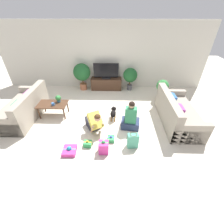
{
  "coord_description": "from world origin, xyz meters",
  "views": [
    {
      "loc": [
        0.52,
        -3.61,
        2.94
      ],
      "look_at": [
        0.43,
        -0.06,
        0.45
      ],
      "focal_mm": 24.0,
      "sensor_mm": 36.0,
      "label": 1
    }
  ],
  "objects_px": {
    "coffee_table": "(53,105)",
    "gift_box_d": "(111,139)",
    "potted_plant_back_right": "(130,76)",
    "potted_plant_corner_right": "(162,88)",
    "sofa_right": "(177,113)",
    "tabletop_plant": "(58,98)",
    "tv": "(106,72)",
    "sofa_left": "(24,108)",
    "mug": "(53,104)",
    "tv_console": "(106,84)",
    "gift_box_c": "(70,150)",
    "potted_plant_back_left": "(82,73)",
    "gift_box_a": "(104,147)",
    "person_sitting": "(131,119)",
    "dog": "(113,113)",
    "person_kneeling": "(94,122)",
    "gift_box_b": "(88,144)",
    "gift_bag_a": "(133,141)"
  },
  "relations": [
    {
      "from": "potted_plant_corner_right",
      "to": "gift_box_d",
      "type": "xyz_separation_m",
      "value": [
        -1.82,
        -2.19,
        -0.44
      ]
    },
    {
      "from": "gift_box_a",
      "to": "gift_box_c",
      "type": "relative_size",
      "value": 1.12
    },
    {
      "from": "potted_plant_corner_right",
      "to": "sofa_left",
      "type": "bearing_deg",
      "value": -165.68
    },
    {
      "from": "sofa_right",
      "to": "person_sitting",
      "type": "xyz_separation_m",
      "value": [
        -1.42,
        -0.32,
        0.01
      ]
    },
    {
      "from": "sofa_left",
      "to": "mug",
      "type": "distance_m",
      "value": 0.98
    },
    {
      "from": "tv",
      "to": "gift_box_d",
      "type": "bearing_deg",
      "value": -84.61
    },
    {
      "from": "potted_plant_corner_right",
      "to": "person_sitting",
      "type": "height_order",
      "value": "person_sitting"
    },
    {
      "from": "potted_plant_back_left",
      "to": "gift_box_a",
      "type": "xyz_separation_m",
      "value": [
        1.12,
        -3.44,
        -0.56
      ]
    },
    {
      "from": "person_sitting",
      "to": "dog",
      "type": "height_order",
      "value": "person_sitting"
    },
    {
      "from": "potted_plant_back_left",
      "to": "potted_plant_back_right",
      "type": "height_order",
      "value": "potted_plant_back_left"
    },
    {
      "from": "potted_plant_back_right",
      "to": "potted_plant_corner_right",
      "type": "distance_m",
      "value": 1.41
    },
    {
      "from": "person_kneeling",
      "to": "person_sitting",
      "type": "height_order",
      "value": "person_sitting"
    },
    {
      "from": "gift_box_a",
      "to": "mug",
      "type": "bearing_deg",
      "value": 139.66
    },
    {
      "from": "potted_plant_back_right",
      "to": "gift_box_c",
      "type": "bearing_deg",
      "value": -116.09
    },
    {
      "from": "coffee_table",
      "to": "gift_box_b",
      "type": "relative_size",
      "value": 4.31
    },
    {
      "from": "coffee_table",
      "to": "gift_box_c",
      "type": "bearing_deg",
      "value": -59.95
    },
    {
      "from": "gift_box_d",
      "to": "sofa_left",
      "type": "bearing_deg",
      "value": 160.03
    },
    {
      "from": "person_sitting",
      "to": "tabletop_plant",
      "type": "xyz_separation_m",
      "value": [
        -2.27,
        0.7,
        0.24
      ]
    },
    {
      "from": "coffee_table",
      "to": "potted_plant_corner_right",
      "type": "bearing_deg",
      "value": 16.2
    },
    {
      "from": "tabletop_plant",
      "to": "person_kneeling",
      "type": "bearing_deg",
      "value": -34.65
    },
    {
      "from": "sofa_right",
      "to": "gift_box_a",
      "type": "height_order",
      "value": "sofa_right"
    },
    {
      "from": "potted_plant_back_right",
      "to": "dog",
      "type": "xyz_separation_m",
      "value": [
        -0.66,
        -2.08,
        -0.4
      ]
    },
    {
      "from": "sofa_left",
      "to": "person_kneeling",
      "type": "height_order",
      "value": "sofa_left"
    },
    {
      "from": "mug",
      "to": "person_sitting",
      "type": "bearing_deg",
      "value": -11.25
    },
    {
      "from": "sofa_left",
      "to": "potted_plant_back_right",
      "type": "relative_size",
      "value": 2.06
    },
    {
      "from": "tv",
      "to": "gift_box_d",
      "type": "height_order",
      "value": "tv"
    },
    {
      "from": "gift_box_b",
      "to": "gift_bag_a",
      "type": "xyz_separation_m",
      "value": [
        1.14,
        0.0,
        0.14
      ]
    },
    {
      "from": "gift_box_c",
      "to": "gift_bag_a",
      "type": "distance_m",
      "value": 1.58
    },
    {
      "from": "sofa_left",
      "to": "potted_plant_corner_right",
      "type": "xyz_separation_m",
      "value": [
        4.61,
        1.18,
        0.19
      ]
    },
    {
      "from": "coffee_table",
      "to": "gift_box_d",
      "type": "distance_m",
      "value": 2.22
    },
    {
      "from": "mug",
      "to": "gift_box_d",
      "type": "bearing_deg",
      "value": -29.23
    },
    {
      "from": "gift_box_c",
      "to": "tv_console",
      "type": "bearing_deg",
      "value": 78.61
    },
    {
      "from": "tv_console",
      "to": "gift_box_c",
      "type": "distance_m",
      "value": 3.6
    },
    {
      "from": "potted_plant_back_left",
      "to": "gift_box_b",
      "type": "height_order",
      "value": "potted_plant_back_left"
    },
    {
      "from": "tv_console",
      "to": "gift_box_d",
      "type": "relative_size",
      "value": 5.73
    },
    {
      "from": "sofa_right",
      "to": "tv_console",
      "type": "xyz_separation_m",
      "value": [
        -2.26,
        2.23,
        -0.06
      ]
    },
    {
      "from": "person_kneeling",
      "to": "gift_bag_a",
      "type": "height_order",
      "value": "person_kneeling"
    },
    {
      "from": "gift_box_d",
      "to": "gift_box_a",
      "type": "bearing_deg",
      "value": -113.07
    },
    {
      "from": "dog",
      "to": "gift_box_b",
      "type": "height_order",
      "value": "dog"
    },
    {
      "from": "tv_console",
      "to": "gift_box_c",
      "type": "height_order",
      "value": "tv_console"
    },
    {
      "from": "person_kneeling",
      "to": "dog",
      "type": "xyz_separation_m",
      "value": [
        0.53,
        0.58,
        -0.08
      ]
    },
    {
      "from": "sofa_left",
      "to": "potted_plant_back_left",
      "type": "xyz_separation_m",
      "value": [
        1.51,
        2.04,
        0.42
      ]
    },
    {
      "from": "gift_bag_a",
      "to": "tabletop_plant",
      "type": "relative_size",
      "value": 1.96
    },
    {
      "from": "mug",
      "to": "tabletop_plant",
      "type": "relative_size",
      "value": 0.54
    },
    {
      "from": "sofa_right",
      "to": "potted_plant_back_left",
      "type": "xyz_separation_m",
      "value": [
        -3.25,
        2.18,
        0.42
      ]
    },
    {
      "from": "person_kneeling",
      "to": "sofa_left",
      "type": "bearing_deg",
      "value": 135.53
    },
    {
      "from": "sofa_left",
      "to": "sofa_right",
      "type": "distance_m",
      "value": 4.76
    },
    {
      "from": "sofa_right",
      "to": "tabletop_plant",
      "type": "relative_size",
      "value": 8.71
    },
    {
      "from": "potted_plant_corner_right",
      "to": "person_kneeling",
      "type": "bearing_deg",
      "value": -141.93
    },
    {
      "from": "tv_console",
      "to": "potted_plant_back_left",
      "type": "distance_m",
      "value": 1.1
    }
  ]
}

